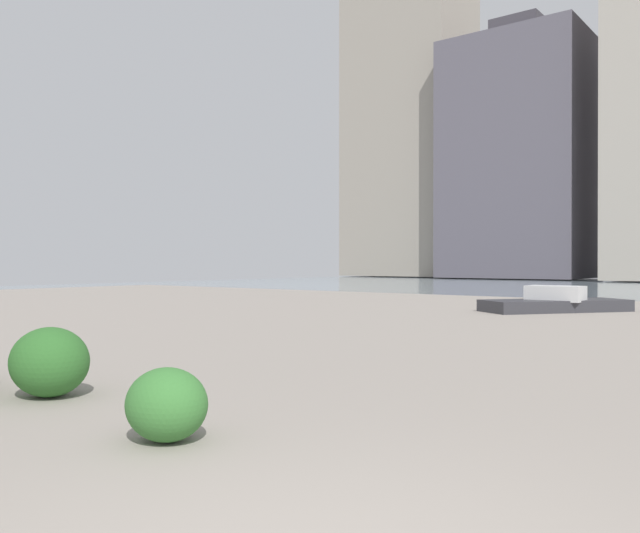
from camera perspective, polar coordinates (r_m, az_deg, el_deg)
building_annex at (r=72.84m, az=17.37°, el=9.24°), size 14.46×11.41×27.84m
building_highrise at (r=81.55m, az=8.01°, el=11.73°), size 14.15×10.24×35.42m
shrub_low at (r=8.14m, az=-23.09°, el=-7.88°), size 0.96×0.86×0.82m
shrub_tall at (r=5.85m, az=-13.59°, el=-11.94°), size 0.76×0.68×0.65m
boat at (r=21.92m, az=20.35°, el=-3.24°), size 4.12×4.79×0.95m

